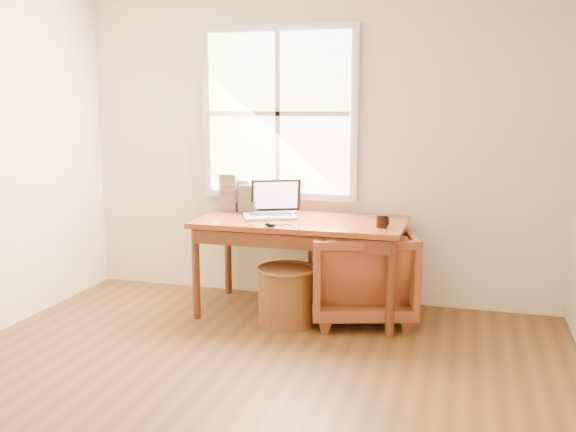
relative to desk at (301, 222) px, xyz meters
name	(u,v)px	position (x,y,z in m)	size (l,w,h in m)	color
room_shell	(217,167)	(-0.02, -1.64, 0.59)	(4.04, 4.54, 2.64)	brown
desk	(301,222)	(0.00, 0.00, 0.00)	(1.60, 0.80, 0.04)	brown
armchair	(360,273)	(0.47, 0.00, -0.37)	(0.76, 0.79, 0.71)	brown
wicker_stool	(287,296)	(-0.04, -0.28, -0.52)	(0.42, 0.42, 0.42)	brown
laptop	(269,198)	(-0.26, 0.01, 0.18)	(0.42, 0.44, 0.32)	#A8ABAF
mouse	(271,224)	(-0.14, -0.34, 0.04)	(0.10, 0.06, 0.03)	black
coffee_mug	(382,221)	(0.64, -0.14, 0.07)	(0.08, 0.08, 0.09)	black
cd_stack_a	(245,195)	(-0.55, 0.27, 0.15)	(0.13, 0.11, 0.26)	silver
cd_stack_b	(250,199)	(-0.48, 0.18, 0.14)	(0.15, 0.13, 0.23)	#29282E
cd_stack_c	(229,192)	(-0.68, 0.23, 0.17)	(0.14, 0.12, 0.31)	#A2A4B0
cd_stack_d	(255,197)	(-0.49, 0.36, 0.12)	(0.16, 0.14, 0.20)	#B6BCC2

